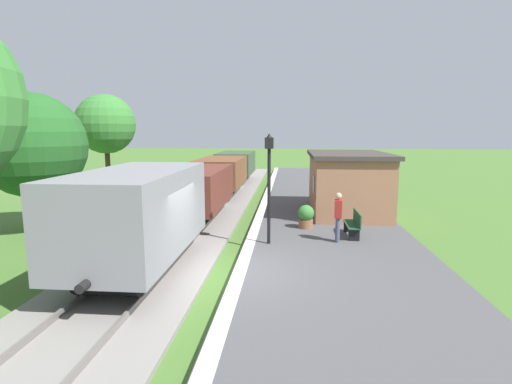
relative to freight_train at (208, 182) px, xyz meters
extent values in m
plane|color=#47702D|center=(2.40, -9.19, -1.48)|extent=(160.00, 160.00, 0.00)
cube|color=#4C4C4F|center=(5.60, -9.19, -1.36)|extent=(6.00, 60.00, 0.25)
cube|color=silver|center=(2.80, -9.19, -1.23)|extent=(0.36, 60.00, 0.01)
cube|color=gray|center=(0.00, -9.19, -1.42)|extent=(3.80, 60.00, 0.12)
cube|color=slate|center=(0.72, -9.19, -1.29)|extent=(0.07, 60.00, 0.14)
cube|color=slate|center=(-0.72, -9.19, -1.29)|extent=(0.07, 60.00, 0.14)
cube|color=gray|center=(0.00, -9.25, 0.40)|extent=(2.50, 5.60, 2.20)
cube|color=black|center=(0.00, -9.25, -0.55)|extent=(2.10, 5.15, 0.50)
cylinder|color=black|center=(0.00, -7.46, -0.80)|extent=(1.56, 0.84, 0.84)
cylinder|color=black|center=(0.00, -11.05, -0.80)|extent=(1.56, 0.84, 0.84)
cylinder|color=black|center=(0.00, -6.30, -0.55)|extent=(0.20, 0.30, 0.20)
cylinder|color=black|center=(0.00, -12.20, -0.55)|extent=(0.20, 0.30, 0.20)
cube|color=brown|center=(0.00, -2.65, 0.10)|extent=(2.50, 5.60, 1.60)
cube|color=black|center=(0.00, -2.65, -0.55)|extent=(2.10, 5.15, 0.50)
cylinder|color=black|center=(0.00, -0.86, -0.80)|extent=(1.56, 0.84, 0.84)
cylinder|color=black|center=(0.00, -4.45, -0.80)|extent=(1.56, 0.84, 0.84)
cylinder|color=black|center=(0.00, 0.30, -0.55)|extent=(0.20, 0.30, 0.20)
cylinder|color=black|center=(0.00, -5.60, -0.55)|extent=(0.20, 0.30, 0.20)
cube|color=brown|center=(0.00, 3.95, 0.10)|extent=(2.50, 5.60, 1.60)
cube|color=black|center=(0.00, 3.95, -0.55)|extent=(2.10, 5.15, 0.50)
cylinder|color=black|center=(0.00, 5.74, -0.80)|extent=(1.56, 0.84, 0.84)
cylinder|color=black|center=(0.00, 2.15, -0.80)|extent=(1.56, 0.84, 0.84)
cylinder|color=black|center=(0.00, 6.90, -0.55)|extent=(0.20, 0.30, 0.20)
cylinder|color=black|center=(0.00, 1.00, -0.55)|extent=(0.20, 0.30, 0.20)
cube|color=#384C33|center=(0.00, 10.55, 0.10)|extent=(2.50, 5.60, 1.60)
cube|color=black|center=(0.00, 10.55, -0.55)|extent=(2.10, 5.15, 0.50)
cylinder|color=black|center=(0.00, 12.34, -0.80)|extent=(1.56, 0.84, 0.84)
cylinder|color=black|center=(0.00, 8.75, -0.80)|extent=(1.56, 0.84, 0.84)
cylinder|color=black|center=(0.00, 13.50, -0.55)|extent=(0.20, 0.30, 0.20)
cylinder|color=black|center=(0.00, 7.60, -0.55)|extent=(0.20, 0.30, 0.20)
cube|color=#9E6B4C|center=(6.80, -0.94, 0.07)|extent=(3.20, 5.50, 2.60)
cube|color=#3D3833|center=(6.80, -0.94, 1.46)|extent=(3.50, 5.80, 0.18)
cube|color=black|center=(5.19, -2.04, 0.20)|extent=(0.03, 0.90, 0.80)
cube|color=#1E4C2D|center=(6.37, -5.38, -0.79)|extent=(0.42, 1.50, 0.04)
cube|color=#1E4C2D|center=(6.56, -5.38, -0.55)|extent=(0.04, 1.50, 0.45)
cube|color=black|center=(6.37, -5.98, -1.02)|extent=(0.38, 0.06, 0.42)
cube|color=black|center=(6.37, -4.78, -1.02)|extent=(0.38, 0.06, 0.42)
cylinder|color=#474C66|center=(5.77, -6.21, -0.80)|extent=(0.15, 0.15, 0.86)
cylinder|color=#474C66|center=(5.79, -6.05, -0.80)|extent=(0.15, 0.15, 0.86)
cube|color=maroon|center=(5.78, -6.13, -0.07)|extent=(0.28, 0.40, 0.60)
sphere|color=tan|center=(5.78, -6.13, 0.37)|extent=(0.22, 0.22, 0.22)
cylinder|color=brown|center=(4.77, -4.28, -1.06)|extent=(0.56, 0.56, 0.34)
sphere|color=#387A33|center=(4.77, -4.28, -0.63)|extent=(0.64, 0.64, 0.64)
cylinder|color=black|center=(3.44, -6.55, 0.37)|extent=(0.11, 0.11, 3.20)
cube|color=black|center=(3.44, -6.55, 2.15)|extent=(0.28, 0.28, 0.36)
sphere|color=#F2E5BF|center=(3.44, -6.55, 2.15)|extent=(0.20, 0.20, 0.20)
cone|color=black|center=(3.44, -6.55, 2.39)|extent=(0.20, 0.20, 0.16)
cylinder|color=#4C3823|center=(-5.86, -4.87, -0.51)|extent=(0.28, 0.28, 1.94)
sphere|color=#235B23|center=(-5.86, -4.87, 1.99)|extent=(4.07, 4.07, 4.07)
cylinder|color=#4C3823|center=(-6.25, 2.17, 0.10)|extent=(0.28, 0.28, 3.15)
sphere|color=#387A33|center=(-6.25, 2.17, 2.92)|extent=(3.32, 3.32, 3.32)
camera|label=1|loc=(4.10, -19.32, 2.55)|focal=27.40mm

